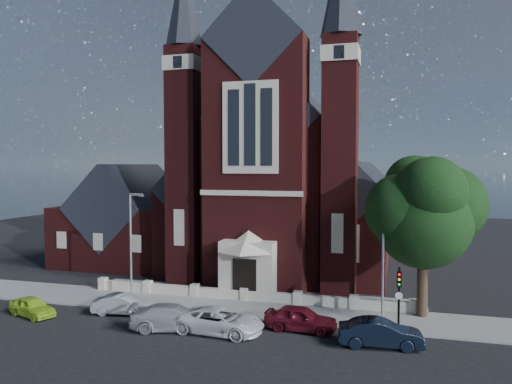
# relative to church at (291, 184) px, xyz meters

# --- Properties ---
(ground) EXTENTS (120.00, 120.00, 0.00)m
(ground) POSITION_rel_church_xyz_m (0.00, -7.94, -8.19)
(ground) COLOR black
(ground) RESTS_ON ground
(pavement_strip) EXTENTS (60.00, 5.00, 0.12)m
(pavement_strip) POSITION_rel_church_xyz_m (0.00, -18.44, -8.19)
(pavement_strip) COLOR gray
(pavement_strip) RESTS_ON ground
(forecourt_paving) EXTENTS (26.00, 3.00, 0.14)m
(forecourt_paving) POSITION_rel_church_xyz_m (0.00, -14.44, -8.19)
(forecourt_paving) COLOR gray
(forecourt_paving) RESTS_ON ground
(forecourt_wall) EXTENTS (24.00, 0.40, 0.90)m
(forecourt_wall) POSITION_rel_church_xyz_m (0.00, -16.44, -8.19)
(forecourt_wall) COLOR #B0A28C
(forecourt_wall) RESTS_ON ground
(church) EXTENTS (20.01, 34.90, 29.20)m
(church) POSITION_rel_church_xyz_m (0.00, 0.00, 0.00)
(church) COLOR #451212
(church) RESTS_ON ground
(parish_hall) EXTENTS (12.00, 12.20, 10.24)m
(parish_hall) POSITION_rel_church_xyz_m (-16.00, -4.94, -4.17)
(parish_hall) COLOR #451212
(parish_hall) RESTS_ON ground
(street_tree) EXTENTS (6.40, 6.60, 10.70)m
(street_tree) POSITION_rel_church_xyz_m (12.60, -17.23, -1.23)
(street_tree) COLOR black
(street_tree) RESTS_ON ground
(street_lamp_left) EXTENTS (1.16, 0.22, 8.09)m
(street_lamp_left) POSITION_rel_church_xyz_m (-7.91, -18.94, -3.59)
(street_lamp_left) COLOR gray
(street_lamp_left) RESTS_ON ground
(street_lamp_right) EXTENTS (1.16, 0.22, 8.09)m
(street_lamp_right) POSITION_rel_church_xyz_m (10.09, -18.94, -3.59)
(street_lamp_right) COLOR gray
(street_lamp_right) RESTS_ON ground
(traffic_signal) EXTENTS (0.28, 0.42, 4.00)m
(traffic_signal) POSITION_rel_church_xyz_m (11.00, -20.52, -5.60)
(traffic_signal) COLOR black
(traffic_signal) RESTS_ON ground
(car_lime_van) EXTENTS (4.09, 2.69, 1.29)m
(car_lime_van) POSITION_rel_church_xyz_m (-12.66, -23.81, -7.54)
(car_lime_van) COLOR #AAD92B
(car_lime_van) RESTS_ON ground
(car_silver_a) EXTENTS (4.32, 2.22, 1.36)m
(car_silver_a) POSITION_rel_church_xyz_m (-7.00, -21.75, -7.51)
(car_silver_a) COLOR gray
(car_silver_a) RESTS_ON ground
(car_silver_b) EXTENTS (5.70, 3.49, 1.54)m
(car_silver_b) POSITION_rel_church_xyz_m (-2.34, -23.75, -7.41)
(car_silver_b) COLOR #979A9E
(car_silver_b) RESTS_ON ground
(car_white_suv) EXTENTS (5.62, 2.93, 1.51)m
(car_white_suv) POSITION_rel_church_xyz_m (0.62, -23.56, -7.43)
(car_white_suv) COLOR white
(car_white_suv) RESTS_ON ground
(car_dark_red) EXTENTS (4.58, 2.10, 1.52)m
(car_dark_red) POSITION_rel_church_xyz_m (5.23, -21.74, -7.42)
(car_dark_red) COLOR #5B0F1B
(car_dark_red) RESTS_ON ground
(car_navy) EXTENTS (4.81, 2.13, 1.53)m
(car_navy) POSITION_rel_church_xyz_m (10.03, -23.21, -7.42)
(car_navy) COLOR black
(car_navy) RESTS_ON ground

